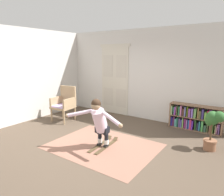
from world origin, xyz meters
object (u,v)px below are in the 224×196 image
object	(u,v)px
potted_plant	(213,124)
person_skier	(99,120)
wicker_chair	(64,103)
bookshelf	(194,118)
skis_pair	(104,145)

from	to	relation	value
potted_plant	person_skier	size ratio (longest dim) A/B	0.62
wicker_chair	potted_plant	bearing A→B (deg)	5.37
bookshelf	skis_pair	bearing A→B (deg)	-122.42
potted_plant	person_skier	bearing A→B (deg)	-145.70
bookshelf	potted_plant	size ratio (longest dim) A/B	1.57
bookshelf	wicker_chair	distance (m)	3.94
person_skier	bookshelf	bearing A→B (deg)	59.79
bookshelf	potted_plant	xyz separation A→B (m)	(0.63, -1.06, 0.26)
wicker_chair	potted_plant	xyz separation A→B (m)	(4.28, 0.40, 0.01)
skis_pair	person_skier	world-z (taller)	person_skier
bookshelf	skis_pair	world-z (taller)	bookshelf
bookshelf	skis_pair	xyz separation A→B (m)	(-1.45, -2.29, -0.31)
wicker_chair	potted_plant	size ratio (longest dim) A/B	1.23
wicker_chair	bookshelf	bearing A→B (deg)	21.86
bookshelf	person_skier	size ratio (longest dim) A/B	0.98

